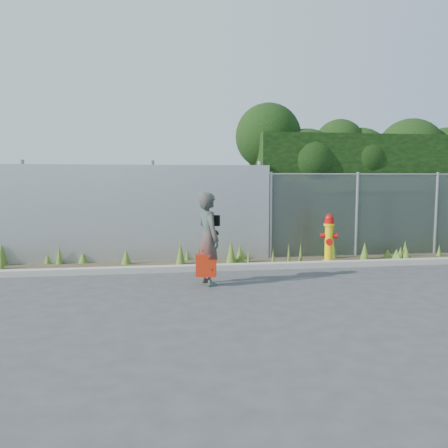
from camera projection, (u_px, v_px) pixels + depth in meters
ground at (254, 291)px, 7.29m from camera, size 80.00×80.00×0.00m
curb at (235, 267)px, 9.06m from camera, size 16.00×0.22×0.12m
weed_strip at (223, 258)px, 9.71m from camera, size 16.00×1.29×0.55m
corrugated_fence at (82, 214)px, 9.68m from camera, size 8.50×0.21×2.30m
chainlink_fence at (397, 214)px, 10.76m from camera, size 6.50×0.07×2.05m
hedge at (379, 174)px, 11.70m from camera, size 7.77×2.07×3.86m
fire_hydrant at (329, 239)px, 9.75m from camera, size 0.38×0.34×1.13m
woman at (208, 239)px, 7.71m from camera, size 0.55×0.69×1.64m
red_tote_bag at (206, 265)px, 7.59m from camera, size 0.35×0.13×0.46m
black_shoulder_bag at (212, 220)px, 7.84m from camera, size 0.26×0.11×0.19m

